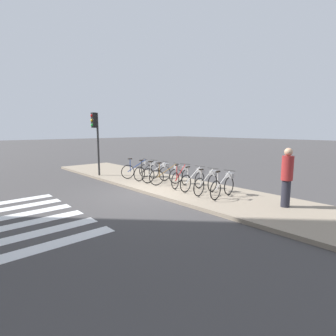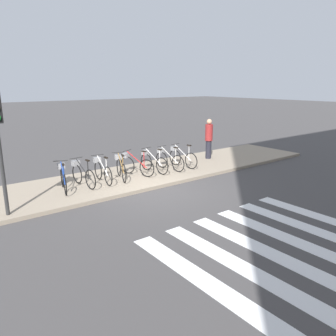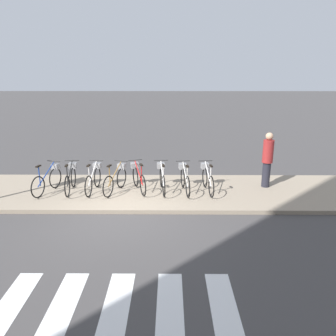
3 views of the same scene
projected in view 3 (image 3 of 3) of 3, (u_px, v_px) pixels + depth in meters
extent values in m
plane|color=#423F3F|center=(121.00, 214.00, 9.04)|extent=(120.00, 120.00, 0.00)
cube|color=gray|center=(128.00, 192.00, 10.57)|extent=(17.78, 3.22, 0.12)
torus|color=black|center=(38.00, 187.00, 9.83)|extent=(0.20, 0.66, 0.67)
torus|color=black|center=(55.00, 178.00, 10.68)|extent=(0.20, 0.66, 0.67)
cylinder|color=navy|center=(46.00, 174.00, 10.18)|extent=(0.26, 0.91, 0.56)
cylinder|color=navy|center=(39.00, 176.00, 9.86)|extent=(0.04, 0.04, 0.60)
cube|color=black|center=(38.00, 166.00, 9.77)|extent=(0.12, 0.21, 0.04)
cylinder|color=#262626|center=(54.00, 161.00, 10.52)|extent=(0.45, 0.14, 0.02)
cube|color=gray|center=(55.00, 166.00, 10.62)|extent=(0.28, 0.25, 0.18)
torus|color=black|center=(67.00, 186.00, 9.89)|extent=(0.09, 0.67, 0.67)
torus|color=black|center=(73.00, 177.00, 10.76)|extent=(0.09, 0.67, 0.67)
cylinder|color=black|center=(70.00, 173.00, 10.25)|extent=(0.11, 0.93, 0.56)
cylinder|color=black|center=(67.00, 176.00, 9.92)|extent=(0.03, 0.03, 0.60)
cube|color=black|center=(66.00, 166.00, 9.83)|extent=(0.09, 0.21, 0.04)
cylinder|color=#262626|center=(72.00, 160.00, 10.60)|extent=(0.46, 0.06, 0.02)
cube|color=gray|center=(73.00, 166.00, 10.70)|extent=(0.26, 0.22, 0.18)
torus|color=black|center=(89.00, 186.00, 9.89)|extent=(0.09, 0.67, 0.67)
torus|color=black|center=(97.00, 177.00, 10.76)|extent=(0.09, 0.67, 0.67)
cylinder|color=silver|center=(93.00, 173.00, 10.25)|extent=(0.11, 0.93, 0.56)
cylinder|color=silver|center=(89.00, 176.00, 9.93)|extent=(0.03, 0.03, 0.60)
cube|color=black|center=(88.00, 166.00, 9.84)|extent=(0.09, 0.20, 0.04)
cylinder|color=#262626|center=(96.00, 160.00, 10.60)|extent=(0.46, 0.06, 0.02)
cube|color=gray|center=(97.00, 166.00, 10.71)|extent=(0.26, 0.22, 0.18)
torus|color=black|center=(108.00, 187.00, 9.87)|extent=(0.24, 0.65, 0.67)
torus|color=black|center=(122.00, 178.00, 10.71)|extent=(0.24, 0.65, 0.67)
cylinder|color=olive|center=(115.00, 174.00, 10.21)|extent=(0.32, 0.90, 0.56)
cylinder|color=olive|center=(110.00, 176.00, 9.90)|extent=(0.04, 0.04, 0.60)
cube|color=black|center=(109.00, 166.00, 9.81)|extent=(0.13, 0.21, 0.04)
cylinder|color=#262626|center=(121.00, 161.00, 10.55)|extent=(0.45, 0.16, 0.02)
cube|color=gray|center=(122.00, 166.00, 10.65)|extent=(0.29, 0.26, 0.18)
torus|color=black|center=(143.00, 185.00, 9.98)|extent=(0.26, 0.64, 0.67)
torus|color=black|center=(135.00, 177.00, 10.81)|extent=(0.26, 0.64, 0.67)
cylinder|color=red|center=(139.00, 173.00, 10.32)|extent=(0.35, 0.89, 0.56)
cylinder|color=red|center=(142.00, 175.00, 10.01)|extent=(0.04, 0.04, 0.60)
cube|color=black|center=(141.00, 165.00, 9.92)|extent=(0.13, 0.21, 0.04)
cylinder|color=#262626|center=(135.00, 160.00, 10.65)|extent=(0.44, 0.18, 0.02)
cube|color=gray|center=(135.00, 165.00, 10.74)|extent=(0.29, 0.27, 0.18)
torus|color=black|center=(164.00, 186.00, 9.90)|extent=(0.11, 0.67, 0.67)
torus|color=black|center=(161.00, 177.00, 10.78)|extent=(0.11, 0.67, 0.67)
cylinder|color=silver|center=(162.00, 173.00, 10.26)|extent=(0.14, 0.93, 0.56)
cylinder|color=silver|center=(163.00, 176.00, 9.94)|extent=(0.04, 0.04, 0.60)
cube|color=black|center=(163.00, 165.00, 9.85)|extent=(0.09, 0.21, 0.04)
cylinder|color=#262626|center=(161.00, 160.00, 10.62)|extent=(0.46, 0.08, 0.02)
cube|color=gray|center=(161.00, 166.00, 10.72)|extent=(0.26, 0.23, 0.18)
torus|color=black|center=(188.00, 187.00, 9.84)|extent=(0.12, 0.67, 0.67)
torus|color=black|center=(183.00, 178.00, 10.71)|extent=(0.12, 0.67, 0.67)
cylinder|color=beige|center=(185.00, 174.00, 10.20)|extent=(0.15, 0.93, 0.56)
cylinder|color=beige|center=(187.00, 176.00, 9.87)|extent=(0.04, 0.04, 0.60)
cube|color=black|center=(187.00, 166.00, 9.78)|extent=(0.10, 0.21, 0.04)
cylinder|color=#262626|center=(183.00, 161.00, 10.55)|extent=(0.46, 0.08, 0.02)
cube|color=gray|center=(183.00, 166.00, 10.65)|extent=(0.26, 0.23, 0.18)
torus|color=black|center=(211.00, 187.00, 9.86)|extent=(0.11, 0.67, 0.67)
torus|color=black|center=(205.00, 177.00, 10.73)|extent=(0.11, 0.67, 0.67)
cylinder|color=silver|center=(208.00, 174.00, 10.22)|extent=(0.14, 0.93, 0.56)
cylinder|color=silver|center=(211.00, 176.00, 9.90)|extent=(0.04, 0.04, 0.60)
cube|color=black|center=(211.00, 166.00, 9.81)|extent=(0.09, 0.21, 0.04)
cylinder|color=#262626|center=(205.00, 161.00, 10.57)|extent=(0.46, 0.08, 0.02)
cube|color=gray|center=(205.00, 166.00, 10.68)|extent=(0.26, 0.23, 0.18)
cylinder|color=#23232D|center=(266.00, 175.00, 10.76)|extent=(0.26, 0.26, 0.83)
cylinder|color=maroon|center=(268.00, 151.00, 10.54)|extent=(0.34, 0.34, 0.74)
sphere|color=tan|center=(269.00, 136.00, 10.40)|extent=(0.24, 0.24, 0.24)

